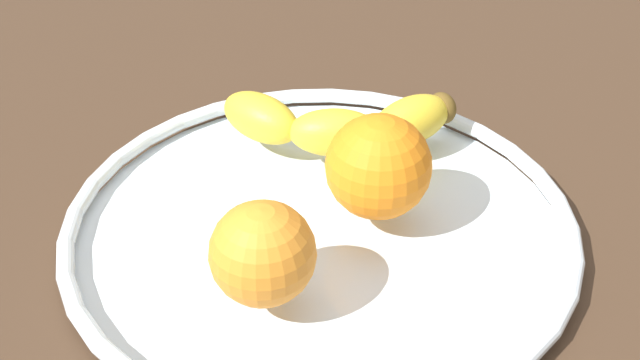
% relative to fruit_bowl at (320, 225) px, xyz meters
% --- Properties ---
extents(ground_plane, '(1.57, 1.57, 0.04)m').
position_rel_fruit_bowl_xyz_m(ground_plane, '(0.00, 0.00, -0.03)').
color(ground_plane, '#3F2C1D').
extents(fruit_bowl, '(0.36, 0.36, 0.02)m').
position_rel_fruit_bowl_xyz_m(fruit_bowl, '(0.00, 0.00, 0.00)').
color(fruit_bowl, silver).
rests_on(fruit_bowl, ground_plane).
extents(banana, '(0.20, 0.08, 0.04)m').
position_rel_fruit_bowl_xyz_m(banana, '(0.01, 0.09, 0.03)').
color(banana, gold).
rests_on(banana, fruit_bowl).
extents(orange_back_right, '(0.07, 0.07, 0.07)m').
position_rel_fruit_bowl_xyz_m(orange_back_right, '(-0.03, -0.08, 0.04)').
color(orange_back_right, orange).
rests_on(orange_back_right, fruit_bowl).
extents(orange_front_left, '(0.07, 0.07, 0.07)m').
position_rel_fruit_bowl_xyz_m(orange_front_left, '(0.04, 0.01, 0.05)').
color(orange_front_left, orange).
rests_on(orange_front_left, fruit_bowl).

